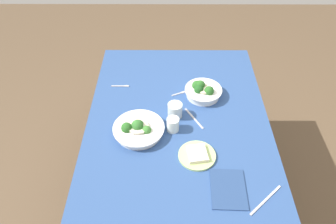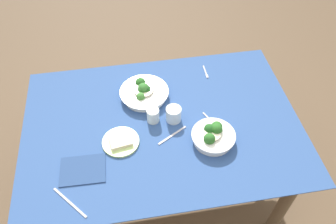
% 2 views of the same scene
% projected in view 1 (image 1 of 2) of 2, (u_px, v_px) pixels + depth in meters
% --- Properties ---
extents(ground_plane, '(6.00, 6.00, 0.00)m').
position_uv_depth(ground_plane, '(176.00, 195.00, 2.29)').
color(ground_plane, brown).
extents(dining_table, '(1.46, 1.01, 0.73)m').
position_uv_depth(dining_table, '(178.00, 136.00, 1.85)').
color(dining_table, '#2D4C84').
rests_on(dining_table, ground_plane).
extents(broccoli_bowl_far, '(0.22, 0.22, 0.10)m').
position_uv_depth(broccoli_bowl_far, '(203.00, 91.00, 1.92)').
color(broccoli_bowl_far, white).
rests_on(broccoli_bowl_far, dining_table).
extents(broccoli_bowl_near, '(0.27, 0.27, 0.09)m').
position_uv_depth(broccoli_bowl_near, '(138.00, 129.00, 1.71)').
color(broccoli_bowl_near, white).
rests_on(broccoli_bowl_near, dining_table).
extents(bread_side_plate, '(0.19, 0.19, 0.03)m').
position_uv_depth(bread_side_plate, '(197.00, 155.00, 1.61)').
color(bread_side_plate, '#B7D684').
rests_on(bread_side_plate, dining_table).
extents(water_glass_center, '(0.07, 0.07, 0.08)m').
position_uv_depth(water_glass_center, '(173.00, 124.00, 1.72)').
color(water_glass_center, silver).
rests_on(water_glass_center, dining_table).
extents(water_glass_side, '(0.08, 0.08, 0.08)m').
position_uv_depth(water_glass_side, '(175.00, 110.00, 1.80)').
color(water_glass_side, silver).
rests_on(water_glass_side, dining_table).
extents(fork_by_far_bowl, '(0.05, 0.09, 0.00)m').
position_uv_depth(fork_by_far_bowl, '(179.00, 93.00, 1.96)').
color(fork_by_far_bowl, '#B7B7BC').
rests_on(fork_by_far_bowl, dining_table).
extents(fork_by_near_bowl, '(0.01, 0.11, 0.00)m').
position_uv_depth(fork_by_near_bowl, '(121.00, 86.00, 2.01)').
color(fork_by_near_bowl, '#B7B7BC').
rests_on(fork_by_near_bowl, dining_table).
extents(table_knife_left, '(0.15, 0.17, 0.00)m').
position_uv_depth(table_knife_left, '(266.00, 200.00, 1.44)').
color(table_knife_left, '#B7B7BC').
rests_on(table_knife_left, dining_table).
extents(table_knife_right, '(0.16, 0.10, 0.00)m').
position_uv_depth(table_knife_right, '(194.00, 118.00, 1.81)').
color(table_knife_right, '#B7B7BC').
rests_on(table_knife_right, dining_table).
extents(napkin_folded_upper, '(0.22, 0.17, 0.01)m').
position_uv_depth(napkin_folded_upper, '(228.00, 189.00, 1.48)').
color(napkin_folded_upper, navy).
rests_on(napkin_folded_upper, dining_table).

